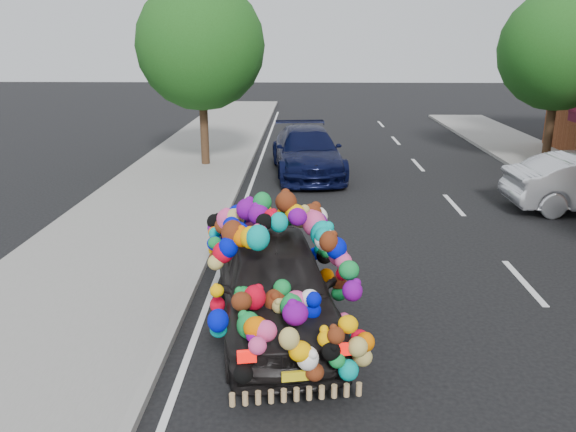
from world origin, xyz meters
The scene contains 8 objects.
ground centered at (0.00, 0.00, 0.00)m, with size 100.00×100.00×0.00m, color black.
sidewalk centered at (-4.30, 0.00, 0.06)m, with size 4.00×60.00×0.12m, color gray.
kerb centered at (-2.35, 0.00, 0.07)m, with size 0.15×60.00×0.13m, color gray.
lane_markings centered at (3.60, 0.00, 0.01)m, with size 6.00×50.00×0.01m, color silver, non-canonical shape.
tree_near_sidewalk centered at (-3.80, 9.50, 4.02)m, with size 4.20×4.20×6.13m.
tree_far_b centered at (8.00, 10.00, 3.89)m, with size 4.00×4.00×5.90m.
plush_art_car centered at (-0.83, -1.76, 1.05)m, with size 2.71×4.60×2.06m.
navy_sedan centered at (-0.31, 8.50, 0.74)m, with size 2.08×5.11×1.48m, color black.
Camera 1 is at (-0.41, -9.47, 4.20)m, focal length 35.00 mm.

